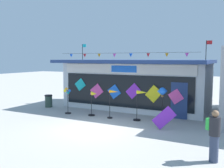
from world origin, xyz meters
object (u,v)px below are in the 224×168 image
object	(u,v)px
wind_spinner_right	(162,94)
trash_bin	(49,101)
wind_spinner_far_left	(67,97)
wind_spinner_center_left	(113,98)
wind_spinner_left	(93,100)
display_kite_on_ground	(164,118)
kite_shop_building	(136,83)
person_near_camera	(214,135)
wind_spinner_center_right	(140,100)

from	to	relation	value
wind_spinner_right	trash_bin	xyz separation A→B (m)	(-8.10, 0.76, -1.07)
wind_spinner_far_left	wind_spinner_center_left	size ratio (longest dim) A/B	1.00
wind_spinner_left	wind_spinner_center_left	world-z (taller)	wind_spinner_center_left
wind_spinner_right	display_kite_on_ground	bearing A→B (deg)	-68.91
kite_shop_building	person_near_camera	world-z (taller)	kite_shop_building
wind_spinner_center_left	wind_spinner_far_left	bearing A→B (deg)	-177.29
wind_spinner_center_left	kite_shop_building	bearing A→B (deg)	91.41
wind_spinner_left	trash_bin	world-z (taller)	wind_spinner_left
person_near_camera	kite_shop_building	bearing A→B (deg)	81.22
person_near_camera	display_kite_on_ground	world-z (taller)	person_near_camera
kite_shop_building	wind_spinner_center_right	distance (m)	3.80
wind_spinner_center_right	trash_bin	distance (m)	6.99
kite_shop_building	display_kite_on_ground	xyz separation A→B (m)	(3.20, -4.46, -1.07)
kite_shop_building	wind_spinner_left	size ratio (longest dim) A/B	6.85
wind_spinner_left	wind_spinner_right	distance (m)	4.05
wind_spinner_center_right	wind_spinner_right	bearing A→B (deg)	-0.65
kite_shop_building	trash_bin	bearing A→B (deg)	-153.40
kite_shop_building	trash_bin	size ratio (longest dim) A/B	11.55
wind_spinner_far_left	wind_spinner_right	bearing A→B (deg)	3.46
person_near_camera	display_kite_on_ground	bearing A→B (deg)	83.99
trash_bin	person_near_camera	bearing A→B (deg)	-23.15
wind_spinner_far_left	person_near_camera	world-z (taller)	person_near_camera
wind_spinner_left	wind_spinner_center_right	xyz separation A→B (m)	(2.82, 0.13, 0.21)
trash_bin	wind_spinner_far_left	bearing A→B (deg)	-24.27
wind_spinner_far_left	trash_bin	xyz separation A→B (m)	(-2.44, 1.10, -0.56)
wind_spinner_far_left	wind_spinner_center_right	size ratio (longest dim) A/B	0.97
person_near_camera	trash_bin	distance (m)	11.90
wind_spinner_center_right	display_kite_on_ground	distance (m)	1.98
wind_spinner_far_left	person_near_camera	size ratio (longest dim) A/B	0.94
kite_shop_building	wind_spinner_far_left	xyz separation A→B (m)	(-2.86, -3.76, -0.65)
wind_spinner_right	wind_spinner_left	bearing A→B (deg)	-178.29
trash_bin	kite_shop_building	bearing A→B (deg)	26.60
person_near_camera	wind_spinner_center_right	bearing A→B (deg)	89.34
kite_shop_building	wind_spinner_center_left	world-z (taller)	kite_shop_building
wind_spinner_right	trash_bin	world-z (taller)	wind_spinner_right
wind_spinner_left	wind_spinner_right	world-z (taller)	wind_spinner_right
wind_spinner_center_right	display_kite_on_ground	world-z (taller)	wind_spinner_center_right
wind_spinner_far_left	display_kite_on_ground	bearing A→B (deg)	-6.63
wind_spinner_far_left	wind_spinner_left	bearing A→B (deg)	7.66
wind_spinner_left	display_kite_on_ground	xyz separation A→B (m)	(4.41, -0.93, -0.33)
kite_shop_building	wind_spinner_right	bearing A→B (deg)	-50.74
trash_bin	wind_spinner_center_left	bearing A→B (deg)	-10.10
wind_spinner_center_left	person_near_camera	world-z (taller)	person_near_camera
trash_bin	display_kite_on_ground	size ratio (longest dim) A/B	0.80
wind_spinner_center_left	display_kite_on_ground	bearing A→B (deg)	-15.21
wind_spinner_right	person_near_camera	distance (m)	4.87
wind_spinner_center_left	wind_spinner_center_right	world-z (taller)	wind_spinner_center_right
wind_spinner_far_left	trash_bin	distance (m)	2.74
wind_spinner_center_left	wind_spinner_right	distance (m)	2.74
wind_spinner_right	trash_bin	bearing A→B (deg)	174.65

